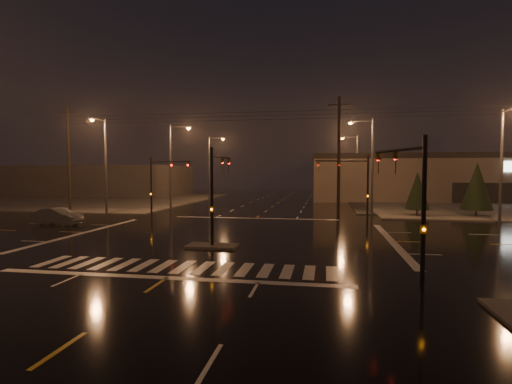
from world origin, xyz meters
TOP-DOWN VIEW (x-y plane):
  - ground at (0.00, 0.00)m, footprint 140.00×140.00m
  - sidewalk_ne at (30.00, 30.00)m, footprint 36.00×36.00m
  - sidewalk_nw at (-30.00, 30.00)m, footprint 36.00×36.00m
  - median_island at (0.00, -4.00)m, footprint 3.00×1.60m
  - crosswalk at (0.00, -9.00)m, footprint 15.00×2.60m
  - stop_bar_near at (0.00, -11.00)m, footprint 16.00×0.50m
  - stop_bar_far at (0.00, 11.00)m, footprint 16.00×0.50m
  - retail_building at (35.00, 45.99)m, footprint 60.20×28.30m
  - commercial_block at (-35.00, 42.00)m, footprint 30.00×18.00m
  - signal_mast_median at (0.00, -3.07)m, footprint 0.25×4.59m
  - signal_mast_ne at (9.50, 10.14)m, footprint 4.84×1.86m
  - signal_mast_nw at (-9.50, 10.14)m, footprint 4.84×1.86m
  - signal_mast_se at (10.23, -9.75)m, footprint 1.55×3.87m
  - streetlight_1 at (-11.18, 18.00)m, footprint 2.77×0.32m
  - streetlight_2 at (-11.18, 34.00)m, footprint 2.77×0.32m
  - streetlight_3 at (11.18, 16.00)m, footprint 2.77×0.32m
  - streetlight_4 at (11.18, 36.00)m, footprint 2.77×0.32m
  - streetlight_5 at (-16.00, 11.18)m, footprint 0.32×2.77m
  - streetlight_6 at (22.00, 11.18)m, footprint 0.32×2.77m
  - utility_pole_0 at (-22.00, 14.00)m, footprint 2.20×0.32m
  - utility_pole_1 at (8.00, 14.00)m, footprint 2.20×0.32m
  - conifer_0 at (15.91, 15.67)m, footprint 2.44×2.44m
  - conifer_1 at (21.70, 16.21)m, footprint 3.05×3.05m
  - car_crossing at (-15.85, 3.56)m, footprint 4.53×2.11m

SIDE VIEW (x-z plane):
  - ground at x=0.00m, z-range 0.00..0.00m
  - crosswalk at x=0.00m, z-range 0.00..0.01m
  - stop_bar_near at x=0.00m, z-range 0.00..0.01m
  - stop_bar_far at x=0.00m, z-range 0.00..0.01m
  - sidewalk_ne at x=30.00m, z-range 0.00..0.12m
  - sidewalk_nw at x=-30.00m, z-range 0.00..0.12m
  - median_island at x=0.00m, z-range 0.00..0.15m
  - car_crossing at x=-15.85m, z-range 0.00..1.44m
  - conifer_0 at x=15.91m, z-range 0.35..4.86m
  - commercial_block at x=-35.00m, z-range 0.00..5.60m
  - conifer_1 at x=21.70m, z-range 0.35..5.81m
  - signal_mast_se at x=10.23m, z-range 0.71..6.71m
  - signal_mast_median at x=0.00m, z-range 0.75..6.75m
  - signal_mast_ne at x=9.50m, z-range 0.79..6.79m
  - signal_mast_nw at x=-9.50m, z-range 0.79..6.79m
  - retail_building at x=35.00m, z-range 0.24..7.44m
  - streetlight_1 at x=-11.18m, z-range 0.80..10.80m
  - streetlight_2 at x=-11.18m, z-range 0.80..10.80m
  - streetlight_3 at x=11.18m, z-range 0.80..10.80m
  - streetlight_4 at x=11.18m, z-range 0.80..10.80m
  - streetlight_5 at x=-16.00m, z-range 0.80..10.80m
  - streetlight_6 at x=22.00m, z-range 0.80..10.80m
  - utility_pole_0 at x=-22.00m, z-range 0.13..12.13m
  - utility_pole_1 at x=8.00m, z-range 0.13..12.13m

